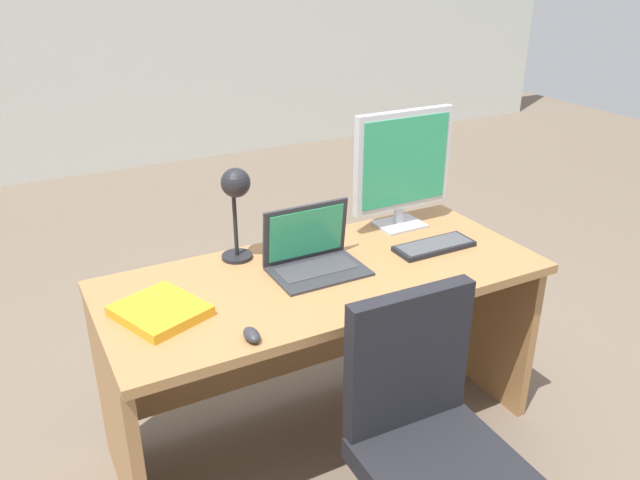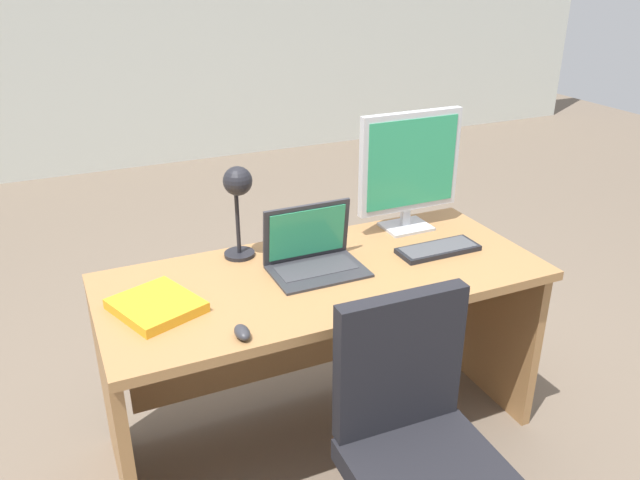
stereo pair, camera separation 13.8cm
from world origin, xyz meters
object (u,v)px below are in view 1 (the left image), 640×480
(desk, at_px, (318,318))
(office_chair, at_px, (430,464))
(desk_lamp, at_px, (236,195))
(monitor, at_px, (403,164))
(laptop, at_px, (311,249))
(keyboard, at_px, (434,246))
(mouse, at_px, (252,335))
(book, at_px, (160,311))

(desk, xyz_separation_m, office_chair, (0.03, -0.70, -0.18))
(desk_lamp, bearing_deg, monitor, -0.52)
(monitor, relative_size, laptop, 1.46)
(keyboard, distance_m, office_chair, 0.88)
(mouse, bearing_deg, monitor, 30.13)
(desk, bearing_deg, desk_lamp, 140.73)
(office_chair, bearing_deg, desk_lamp, 106.92)
(keyboard, bearing_deg, office_chair, -126.15)
(monitor, relative_size, office_chair, 0.56)
(keyboard, relative_size, office_chair, 0.37)
(laptop, relative_size, keyboard, 1.05)
(laptop, height_order, desk_lamp, desk_lamp)
(mouse, distance_m, office_chair, 0.71)
(keyboard, bearing_deg, mouse, -163.30)
(desk, relative_size, desk_lamp, 4.40)
(desk_lamp, bearing_deg, laptop, -37.82)
(book, bearing_deg, monitor, 12.80)
(desk, distance_m, mouse, 0.59)
(monitor, xyz_separation_m, desk_lamp, (-0.74, 0.01, -0.01))
(desk, relative_size, laptop, 4.75)
(laptop, height_order, office_chair, laptop)
(desk, distance_m, office_chair, 0.72)
(desk_lamp, xyz_separation_m, office_chair, (0.27, -0.90, -0.67))
(desk, distance_m, keyboard, 0.55)
(book, bearing_deg, desk_lamp, 34.56)
(desk, height_order, desk_lamp, desk_lamp)
(keyboard, height_order, office_chair, office_chair)
(desk_lamp, relative_size, book, 1.11)
(laptop, height_order, mouse, laptop)
(book, bearing_deg, desk, 5.92)
(desk, height_order, book, book)
(laptop, distance_m, desk_lamp, 0.35)
(laptop, relative_size, mouse, 4.18)
(mouse, bearing_deg, book, 127.25)
(mouse, relative_size, office_chair, 0.09)
(desk, height_order, monitor, monitor)
(keyboard, relative_size, book, 0.98)
(monitor, bearing_deg, mouse, -149.87)
(laptop, relative_size, desk_lamp, 0.93)
(laptop, bearing_deg, mouse, -137.30)
(mouse, height_order, desk_lamp, desk_lamp)
(monitor, distance_m, keyboard, 0.38)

